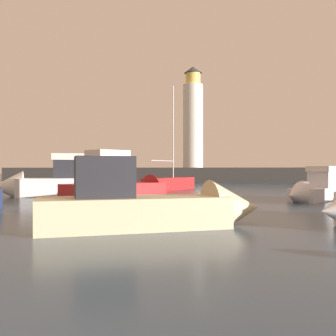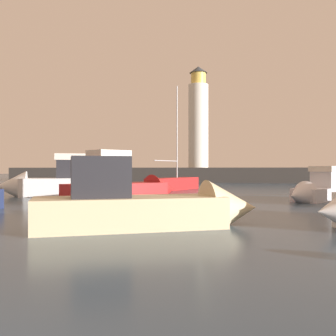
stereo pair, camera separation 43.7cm
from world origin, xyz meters
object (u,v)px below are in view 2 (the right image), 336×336
at_px(motorboat_3, 316,190).
at_px(motorboat_5, 51,183).
at_px(motorboat_2, 128,187).
at_px(motorboat_6, 159,206).
at_px(sailboat_moored, 173,183).
at_px(lighthouse, 198,120).

distance_m(motorboat_3, motorboat_5, 20.09).
xyz_separation_m(motorboat_2, motorboat_5, (-8.14, 4.11, 0.07)).
relative_size(motorboat_6, sailboat_moored, 0.79).
distance_m(lighthouse, sailboat_moored, 25.22).
bearing_deg(motorboat_5, sailboat_moored, 56.67).
bearing_deg(motorboat_2, sailboat_moored, 92.91).
distance_m(motorboat_3, motorboat_6, 15.59).
bearing_deg(motorboat_5, motorboat_2, -26.83).
height_order(lighthouse, motorboat_2, lighthouse).
relative_size(motorboat_5, sailboat_moored, 0.81).
bearing_deg(sailboat_moored, motorboat_5, -123.33).
distance_m(motorboat_2, motorboat_3, 12.66).
xyz_separation_m(lighthouse, motorboat_2, (2.33, -38.62, -9.16)).
bearing_deg(lighthouse, motorboat_6, -81.53).
bearing_deg(motorboat_2, motorboat_6, -63.41).
bearing_deg(motorboat_6, sailboat_moored, 102.71).
relative_size(motorboat_5, motorboat_6, 1.02).
bearing_deg(motorboat_6, motorboat_2, 116.59).
bearing_deg(motorboat_2, lighthouse, 93.45).
bearing_deg(motorboat_3, sailboat_moored, 138.82).
xyz_separation_m(motorboat_3, motorboat_5, (-20.09, -0.05, 0.29)).
bearing_deg(motorboat_6, lighthouse, 98.47).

